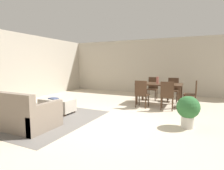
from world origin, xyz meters
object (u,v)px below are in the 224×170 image
at_px(dining_table, 159,86).
at_px(dining_chair_near_right, 167,94).
at_px(dining_chair_far_left, 153,87).
at_px(dining_chair_head_east, 193,92).
at_px(ottoman_table, 57,105).
at_px(couch, 11,113).
at_px(book_on_ottoman, 53,98).
at_px(potted_plant, 188,109).
at_px(vase_centerpiece, 158,80).
at_px(dining_chair_near_left, 142,92).
at_px(dining_chair_far_right, 173,88).

height_order(dining_table, dining_chair_near_right, dining_chair_near_right).
relative_size(dining_chair_far_left, dining_chair_head_east, 1.00).
bearing_deg(ottoman_table, couch, -99.37).
distance_m(book_on_ottoman, potted_plant, 3.76).
relative_size(vase_centerpiece, book_on_ottoman, 0.96).
distance_m(ottoman_table, dining_chair_far_left, 3.99).
xyz_separation_m(ottoman_table, dining_chair_head_east, (3.69, 2.50, 0.28)).
height_order(couch, dining_table, couch).
height_order(couch, dining_chair_near_left, dining_chair_near_left).
relative_size(couch, vase_centerpiece, 9.14).
bearing_deg(dining_chair_far_left, dining_chair_near_right, -63.49).
xyz_separation_m(ottoman_table, dining_chair_far_right, (2.95, 3.31, 0.28)).
relative_size(couch, potted_plant, 3.09).
distance_m(dining_table, dining_chair_near_left, 0.93).
xyz_separation_m(couch, vase_centerpiece, (2.71, 3.85, 0.59)).
bearing_deg(dining_chair_far_left, dining_chair_near_left, -90.06).
bearing_deg(vase_centerpiece, couch, -125.15).
bearing_deg(dining_chair_head_east, dining_chair_far_left, 151.16).
distance_m(dining_table, vase_centerpiece, 0.23).
xyz_separation_m(couch, ottoman_table, (0.22, 1.34, -0.05)).
distance_m(ottoman_table, book_on_ottoman, 0.23).
relative_size(dining_chair_near_right, dining_chair_far_left, 1.00).
relative_size(book_on_ottoman, potted_plant, 0.35).
distance_m(dining_chair_far_left, vase_centerpiece, 0.99).
xyz_separation_m(dining_chair_near_left, dining_chair_head_east, (1.56, 0.81, 0.00)).
bearing_deg(dining_table, potted_plant, -64.54).
height_order(dining_chair_far_left, potted_plant, dining_chair_far_left).
relative_size(dining_chair_head_east, book_on_ottoman, 3.54).
relative_size(couch, dining_chair_head_east, 2.47).
bearing_deg(dining_chair_far_left, dining_chair_head_east, -28.84).
relative_size(dining_chair_near_left, dining_chair_head_east, 1.00).
bearing_deg(dining_chair_far_right, dining_chair_near_left, -116.86).
bearing_deg(dining_table, dining_chair_far_right, 64.22).
relative_size(couch, dining_chair_far_left, 2.47).
distance_m(dining_table, dining_chair_near_right, 0.91).
xyz_separation_m(couch, dining_chair_head_east, (3.91, 3.84, 0.23)).
relative_size(dining_chair_near_left, dining_chair_far_left, 1.00).
distance_m(dining_chair_near_right, dining_chair_far_right, 1.61).
distance_m(couch, dining_chair_head_east, 5.48).
xyz_separation_m(ottoman_table, dining_chair_far_left, (2.13, 3.36, 0.28)).
xyz_separation_m(dining_table, dining_chair_near_right, (0.40, -0.81, -0.15)).
bearing_deg(potted_plant, vase_centerpiece, 116.88).
distance_m(dining_table, dining_chair_far_left, 0.97).
distance_m(dining_chair_near_right, vase_centerpiece, 1.01).
xyz_separation_m(dining_table, dining_chair_far_right, (0.39, 0.80, -0.15)).
height_order(dining_chair_far_left, vase_centerpiece, vase_centerpiece).
relative_size(dining_chair_near_left, book_on_ottoman, 3.54).
xyz_separation_m(ottoman_table, vase_centerpiece, (2.49, 2.51, 0.65)).
bearing_deg(dining_chair_far_right, dining_chair_near_right, -89.65).
height_order(dining_chair_far_left, dining_chair_head_east, same).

